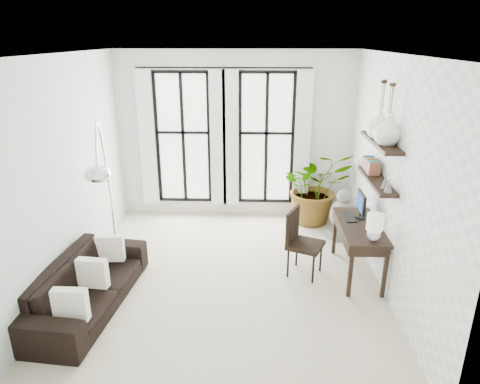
# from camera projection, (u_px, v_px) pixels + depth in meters

# --- Properties ---
(floor) EXTENTS (5.00, 5.00, 0.00)m
(floor) POSITION_uv_depth(u_px,v_px,m) (227.00, 278.00, 6.41)
(floor) COLOR beige
(floor) RESTS_ON ground
(ceiling) EXTENTS (5.00, 5.00, 0.00)m
(ceiling) POSITION_uv_depth(u_px,v_px,m) (224.00, 54.00, 5.32)
(ceiling) COLOR white
(ceiling) RESTS_ON wall_back
(wall_left) EXTENTS (0.00, 5.00, 5.00)m
(wall_left) POSITION_uv_depth(u_px,v_px,m) (65.00, 174.00, 5.95)
(wall_left) COLOR silver
(wall_left) RESTS_ON floor
(wall_right) EXTENTS (0.00, 5.00, 5.00)m
(wall_right) POSITION_uv_depth(u_px,v_px,m) (392.00, 178.00, 5.78)
(wall_right) COLOR white
(wall_right) RESTS_ON floor
(wall_back) EXTENTS (4.50, 0.00, 4.50)m
(wall_back) POSITION_uv_depth(u_px,v_px,m) (235.00, 136.00, 8.21)
(wall_back) COLOR white
(wall_back) RESTS_ON floor
(windows) EXTENTS (3.26, 0.13, 2.65)m
(windows) POSITION_uv_depth(u_px,v_px,m) (224.00, 139.00, 8.17)
(windows) COLOR white
(windows) RESTS_ON wall_back
(wall_shelves) EXTENTS (0.25, 1.30, 0.60)m
(wall_shelves) POSITION_uv_depth(u_px,v_px,m) (377.00, 164.00, 5.97)
(wall_shelves) COLOR black
(wall_shelves) RESTS_ON wall_right
(sofa) EXTENTS (1.09, 2.32, 0.65)m
(sofa) POSITION_uv_depth(u_px,v_px,m) (87.00, 284.00, 5.64)
(sofa) COLOR black
(sofa) RESTS_ON floor
(throw_pillows) EXTENTS (0.40, 1.52, 0.40)m
(throw_pillows) POSITION_uv_depth(u_px,v_px,m) (93.00, 273.00, 5.58)
(throw_pillows) COLOR white
(throw_pillows) RESTS_ON sofa
(plant) EXTENTS (1.49, 1.35, 1.44)m
(plant) POSITION_uv_depth(u_px,v_px,m) (315.00, 186.00, 8.12)
(plant) COLOR #2D7228
(plant) RESTS_ON floor
(desk) EXTENTS (0.58, 1.37, 1.20)m
(desk) POSITION_uv_depth(u_px,v_px,m) (360.00, 230.00, 6.23)
(desk) COLOR black
(desk) RESTS_ON floor
(desk_chair) EXTENTS (0.64, 0.64, 1.02)m
(desk_chair) POSITION_uv_depth(u_px,v_px,m) (300.00, 238.00, 6.36)
(desk_chair) COLOR black
(desk_chair) RESTS_ON floor
(arc_lamp) EXTENTS (0.74, 1.78, 2.39)m
(arc_lamp) POSITION_uv_depth(u_px,v_px,m) (102.00, 157.00, 5.83)
(arc_lamp) COLOR silver
(arc_lamp) RESTS_ON floor
(buddha) EXTENTS (0.50, 0.50, 0.91)m
(buddha) POSITION_uv_depth(u_px,v_px,m) (342.00, 217.00, 7.59)
(buddha) COLOR slate
(buddha) RESTS_ON floor
(vase_a) EXTENTS (0.37, 0.37, 0.38)m
(vase_a) POSITION_uv_depth(u_px,v_px,m) (388.00, 130.00, 5.52)
(vase_a) COLOR white
(vase_a) RESTS_ON shelf_upper
(vase_b) EXTENTS (0.37, 0.37, 0.38)m
(vase_b) POSITION_uv_depth(u_px,v_px,m) (380.00, 124.00, 5.89)
(vase_b) COLOR white
(vase_b) RESTS_ON shelf_upper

